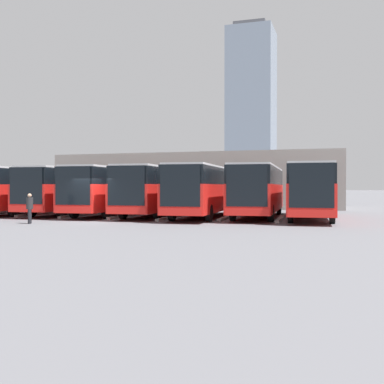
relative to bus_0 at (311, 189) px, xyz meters
The scene contains 17 objects.
ground_plane 13.52m from the bus_0, 26.90° to the left, with size 600.00×600.00×0.00m, color #5B5B60.
bus_0 is the anchor object (origin of this frame).
curb_divider_0 3.07m from the bus_0, 46.75° to the left, with size 0.24×5.48×0.15m, color #9E9E99.
bus_1 3.45m from the bus_0, ahead, with size 3.36×12.41×3.35m.
curb_divider_1 5.57m from the bus_0, 14.13° to the left, with size 0.24×5.48×0.15m, color #9E9E99.
bus_2 6.85m from the bus_0, ahead, with size 3.36×12.41×3.35m.
curb_divider_2 9.04m from the bus_0, 15.59° to the left, with size 0.24×5.48×0.15m, color #9E9E99.
bus_3 10.24m from the bus_0, ahead, with size 3.36×12.41×3.35m.
curb_divider_3 12.22m from the bus_0, ahead, with size 0.24×5.48×0.15m, color #9E9E99.
bus_4 13.65m from the bus_0, ahead, with size 3.36×12.41×3.35m.
curb_divider_4 15.58m from the bus_0, ahead, with size 0.24×5.48×0.15m, color #9E9E99.
bus_5 17.06m from the bus_0, ahead, with size 3.36×12.41×3.35m.
curb_divider_5 18.93m from the bus_0, ahead, with size 0.24×5.48×0.15m, color #9E9E99.
bus_6 20.48m from the bus_0, ahead, with size 3.36×12.41×3.35m.
pedestrian 16.84m from the bus_0, 31.21° to the left, with size 0.50×0.50×1.65m.
station_building 20.34m from the bus_0, 54.02° to the right, with size 28.13×13.33×5.26m.
office_tower 198.37m from the bus_0, 78.31° to the right, with size 20.78×20.78×77.49m.
Camera 1 is at (-13.96, 24.93, 2.00)m, focal length 45.00 mm.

